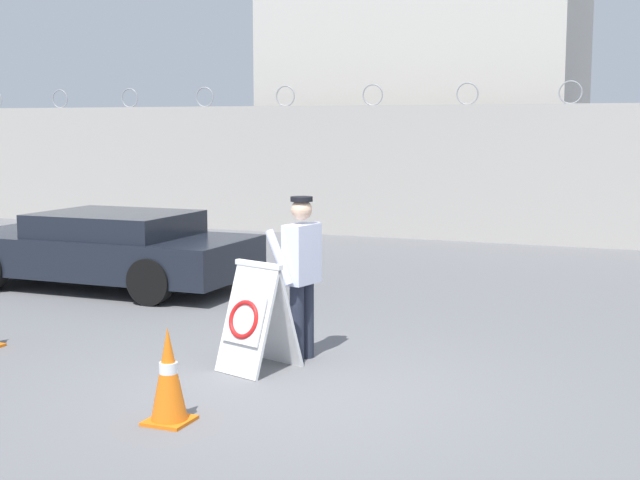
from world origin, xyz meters
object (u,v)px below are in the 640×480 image
object	(u,v)px
barricade_sign	(256,317)
security_guard	(301,270)
parked_car_front_coupe	(106,248)
traffic_cone_near	(168,375)

from	to	relation	value
barricade_sign	security_guard	bearing A→B (deg)	82.95
barricade_sign	parked_car_front_coupe	distance (m)	5.24
barricade_sign	parked_car_front_coupe	xyz separation A→B (m)	(-4.12, 3.23, 0.05)
security_guard	parked_car_front_coupe	world-z (taller)	security_guard
parked_car_front_coupe	barricade_sign	bearing A→B (deg)	141.70
barricade_sign	traffic_cone_near	xyz separation A→B (m)	(0.04, -1.71, -0.14)
barricade_sign	traffic_cone_near	world-z (taller)	barricade_sign
barricade_sign	security_guard	xyz separation A→B (m)	(0.26, 0.54, 0.41)
security_guard	parked_car_front_coupe	xyz separation A→B (m)	(-4.38, 2.68, -0.36)
barricade_sign	traffic_cone_near	bearing A→B (deg)	-70.22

